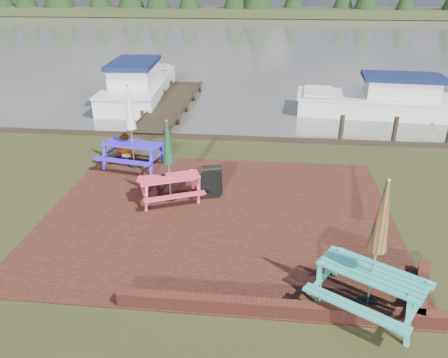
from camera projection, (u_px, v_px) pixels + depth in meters
ground at (214, 235)px, 10.57m from camera, size 120.00×120.00×0.00m
paving at (219, 215)px, 11.47m from camera, size 9.00×7.50×0.02m
brick_wall at (311, 304)px, 8.13m from camera, size 6.21×1.79×0.30m
water at (260, 39)px, 43.93m from camera, size 120.00×60.00×0.02m
picnic_table_teal at (374, 267)px, 7.89m from camera, size 2.52×2.45×2.66m
picnic_table_red at (169, 174)px, 11.91m from camera, size 2.12×2.02×2.31m
picnic_table_blue at (132, 140)px, 14.00m from camera, size 2.22×2.05×2.67m
chalkboard at (212, 183)px, 12.16m from camera, size 0.60×0.69×0.90m
jetty at (171, 104)px, 21.03m from camera, size 1.76×9.08×1.00m
boat_jetty at (139, 86)px, 22.81m from camera, size 3.32×8.15×2.31m
boat_near at (383, 102)px, 20.28m from camera, size 7.69×3.21×2.03m
person at (124, 134)px, 14.47m from camera, size 0.80×0.63×1.91m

